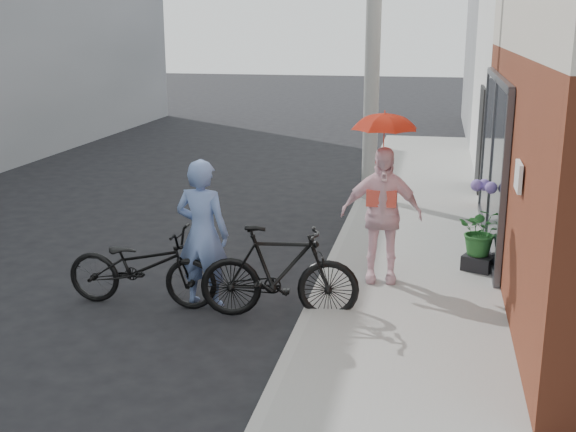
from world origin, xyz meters
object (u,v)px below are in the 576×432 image
(officer, at_px, (203,234))
(bike_right, at_px, (279,272))
(utility_pole, at_px, (374,14))
(kimono_woman, at_px, (381,215))
(planter, at_px, (479,262))
(bike_left, at_px, (142,266))

(officer, xyz_separation_m, bike_right, (0.98, -0.19, -0.35))
(utility_pole, height_order, officer, utility_pole)
(kimono_woman, bearing_deg, utility_pole, 92.03)
(utility_pole, distance_m, kimono_woman, 5.21)
(officer, xyz_separation_m, planter, (3.35, 1.69, -0.69))
(bike_left, height_order, planter, bike_left)
(bike_right, bearing_deg, utility_pole, -12.48)
(bike_left, distance_m, bike_right, 1.73)
(bike_left, xyz_separation_m, kimono_woman, (2.80, 1.14, 0.50))
(utility_pole, distance_m, bike_left, 6.80)
(officer, distance_m, planter, 3.82)
(utility_pole, height_order, kimono_woman, utility_pole)
(bike_left, bearing_deg, utility_pole, -22.45)
(bike_right, xyz_separation_m, planter, (2.37, 1.88, -0.34))
(bike_right, bearing_deg, bike_left, 80.89)
(planter, bearing_deg, bike_right, -141.54)
(bike_right, bearing_deg, officer, 71.65)
(utility_pole, height_order, bike_left, utility_pole)
(utility_pole, xyz_separation_m, planter, (1.87, -3.84, -3.28))
(utility_pole, bearing_deg, bike_left, -111.41)
(kimono_woman, bearing_deg, bike_left, -162.88)
(officer, relative_size, bike_left, 0.97)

